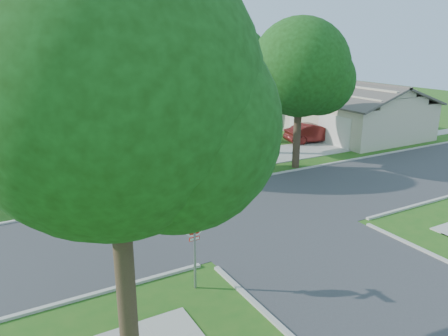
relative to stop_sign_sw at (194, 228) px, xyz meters
name	(u,v)px	position (x,y,z in m)	size (l,w,h in m)	color
ground	(243,210)	(4.70, 4.70, -2.03)	(100.00, 100.00, 0.00)	#235818
road_ns	(243,210)	(4.70, 4.70, -2.03)	(7.00, 100.00, 0.02)	#333335
sidewalk_ne	(159,114)	(10.80, 30.70, -2.01)	(1.20, 40.00, 0.04)	#9E9B91
sidewalk_nw	(29,125)	(-1.40, 30.70, -2.01)	(1.20, 40.00, 0.04)	#9E9B91
driveway	(287,153)	(12.60, 11.80, -2.01)	(8.80, 3.60, 0.05)	#9E9B91
stop_sign_sw	(194,228)	(0.00, 0.00, 0.00)	(1.05, 0.80, 2.98)	gray
stop_sign_ne	(270,135)	(9.40, 9.40, 0.00)	(1.05, 0.80, 2.98)	gray
tree_e_near	(233,67)	(9.45, 13.71, 3.61)	(4.97, 4.80, 8.28)	#38281C
tree_e_mid	(162,52)	(9.46, 25.71, 4.22)	(5.59, 5.40, 9.21)	#38281C
tree_e_far	(119,51)	(9.45, 38.71, 3.95)	(5.17, 5.00, 8.72)	#38281C
tree_w_near	(82,64)	(0.06, 13.71, 4.08)	(5.38, 5.20, 8.97)	#38281C
tree_w_mid	(47,51)	(0.06, 25.71, 4.46)	(5.80, 5.60, 9.56)	#38281C
tree_w_far	(28,57)	(0.05, 38.71, 3.48)	(4.76, 4.60, 8.04)	#38281C
tree_sw_corner	(115,102)	(-2.74, -2.29, 4.23)	(6.21, 6.00, 9.55)	#38281C
tree_ne_corner	(301,72)	(11.06, 8.91, 3.56)	(5.80, 5.60, 8.66)	#38281C
house_ne_near	(337,112)	(20.69, 15.70, -0.51)	(8.42, 13.60, 4.23)	beige
house_ne_far	(228,90)	(20.69, 33.70, -0.51)	(8.42, 13.60, 4.23)	beige
car_driveway	(313,133)	(16.20, 13.40, -1.34)	(1.47, 4.21, 1.39)	#511210
car_curb_east	(139,112)	(7.90, 28.21, -1.28)	(1.78, 4.43, 1.51)	black
car_curb_west	(37,94)	(1.50, 48.00, -1.29)	(2.09, 5.13, 1.49)	black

